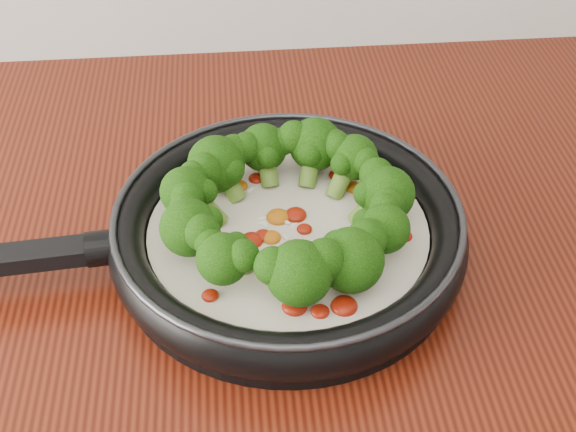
{
  "coord_description": "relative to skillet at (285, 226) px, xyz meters",
  "views": [
    {
      "loc": [
        0.03,
        0.54,
        1.42
      ],
      "look_at": [
        0.08,
        1.08,
        0.95
      ],
      "focal_mm": 47.39,
      "sensor_mm": 36.0,
      "label": 1
    }
  ],
  "objects": [
    {
      "name": "skillet",
      "position": [
        0.0,
        0.0,
        0.0
      ],
      "size": [
        0.55,
        0.37,
        0.1
      ],
      "color": "black",
      "rests_on": "counter"
    }
  ]
}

